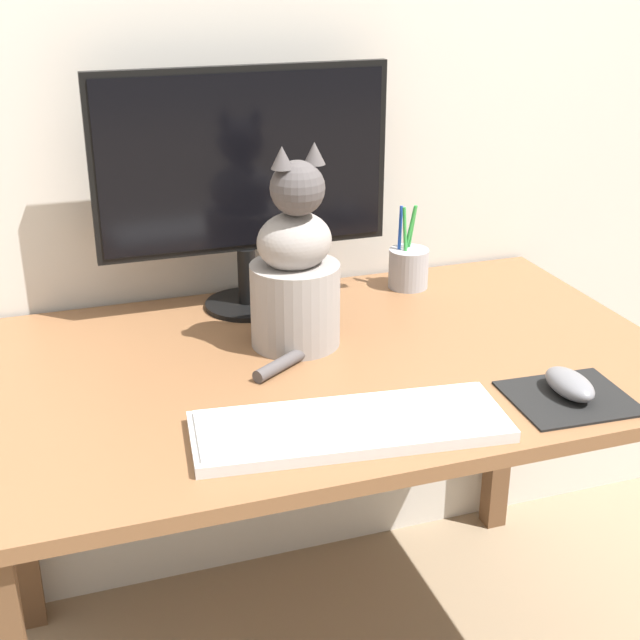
# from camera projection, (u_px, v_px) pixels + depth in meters

# --- Properties ---
(wall_back) EXTENTS (7.00, 0.04, 2.50)m
(wall_back) POSITION_uv_depth(u_px,v_px,m) (260.00, 13.00, 1.70)
(wall_back) COLOR beige
(wall_back) RESTS_ON ground_plane
(desk) EXTENTS (1.21, 0.75, 0.70)m
(desk) POSITION_uv_depth(u_px,v_px,m) (329.00, 406.00, 1.59)
(desk) COLOR brown
(desk) RESTS_ON ground_plane
(monitor) EXTENTS (0.57, 0.17, 0.47)m
(monitor) POSITION_uv_depth(u_px,v_px,m) (244.00, 174.00, 1.67)
(monitor) COLOR black
(monitor) RESTS_ON desk
(keyboard) EXTENTS (0.49, 0.22, 0.02)m
(keyboard) POSITION_uv_depth(u_px,v_px,m) (350.00, 425.00, 1.32)
(keyboard) COLOR silver
(keyboard) RESTS_ON desk
(mousepad_right) EXTENTS (0.20, 0.18, 0.00)m
(mousepad_right) POSITION_uv_depth(u_px,v_px,m) (569.00, 398.00, 1.42)
(mousepad_right) COLOR black
(mousepad_right) RESTS_ON desk
(computer_mouse_right) EXTENTS (0.06, 0.11, 0.04)m
(computer_mouse_right) POSITION_uv_depth(u_px,v_px,m) (570.00, 384.00, 1.42)
(computer_mouse_right) COLOR slate
(computer_mouse_right) RESTS_ON mousepad_right
(cat) EXTENTS (0.21, 0.24, 0.37)m
(cat) POSITION_uv_depth(u_px,v_px,m) (295.00, 273.00, 1.56)
(cat) COLOR gray
(cat) RESTS_ON desk
(pen_cup) EXTENTS (0.08, 0.08, 0.17)m
(pen_cup) POSITION_uv_depth(u_px,v_px,m) (408.00, 267.00, 1.87)
(pen_cup) COLOR #99999E
(pen_cup) RESTS_ON desk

